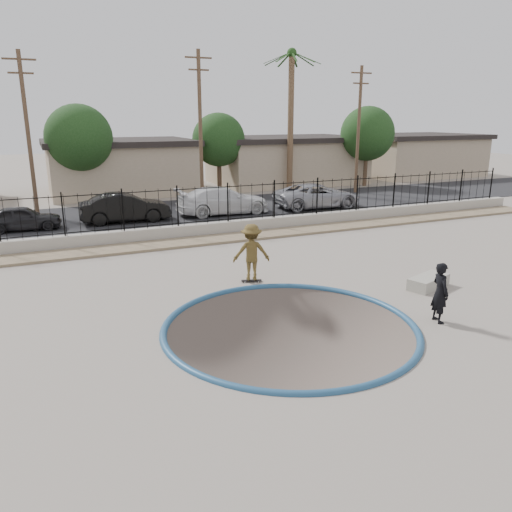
{
  "coord_description": "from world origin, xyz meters",
  "views": [
    {
      "loc": [
        -5.94,
        -12.14,
        5.58
      ],
      "look_at": [
        0.32,
        2.0,
        1.23
      ],
      "focal_mm": 35.0,
      "sensor_mm": 36.0,
      "label": 1
    }
  ],
  "objects": [
    {
      "name": "rock_strip",
      "position": [
        0.0,
        9.2,
        0.06
      ],
      "size": [
        42.0,
        1.6,
        0.11
      ],
      "primitive_type": "cube",
      "color": "#978163",
      "rests_on": "ground"
    },
    {
      "name": "car_c",
      "position": [
        3.98,
        15.0,
        0.83
      ],
      "size": [
        5.51,
        2.36,
        1.58
      ],
      "primitive_type": "imported",
      "rotation": [
        0.0,
        0.0,
        1.55
      ],
      "color": "silver",
      "rests_on": "street"
    },
    {
      "name": "coping_ring",
      "position": [
        0.0,
        -1.0,
        0.0
      ],
      "size": [
        7.04,
        7.04,
        0.2
      ],
      "primitive_type": "torus",
      "color": "navy",
      "rests_on": "ground"
    },
    {
      "name": "skater",
      "position": [
        0.59,
        3.0,
        0.98
      ],
      "size": [
        1.42,
        1.06,
        1.96
      ],
      "primitive_type": "imported",
      "rotation": [
        0.0,
        0.0,
        2.85
      ],
      "color": "brown",
      "rests_on": "ground"
    },
    {
      "name": "palm_right",
      "position": [
        12.0,
        22.0,
        7.33
      ],
      "size": [
        2.3,
        2.3,
        10.3
      ],
      "color": "brown",
      "rests_on": "ground"
    },
    {
      "name": "house_center",
      "position": [
        0.0,
        26.5,
        1.97
      ],
      "size": [
        10.6,
        8.6,
        3.9
      ],
      "color": "tan",
      "rests_on": "ground"
    },
    {
      "name": "car_b",
      "position": [
        -1.65,
        15.0,
        0.81
      ],
      "size": [
        4.78,
        1.8,
        1.56
      ],
      "primitive_type": "imported",
      "rotation": [
        0.0,
        0.0,
        1.54
      ],
      "color": "black",
      "rests_on": "street"
    },
    {
      "name": "ground",
      "position": [
        0.0,
        12.0,
        -1.1
      ],
      "size": [
        120.0,
        120.0,
        2.2
      ],
      "primitive_type": "cube",
      "color": "gray",
      "rests_on": "ground"
    },
    {
      "name": "house_east_far",
      "position": [
        28.0,
        26.5,
        1.97
      ],
      "size": [
        11.6,
        8.6,
        3.9
      ],
      "color": "tan",
      "rests_on": "ground"
    },
    {
      "name": "fence",
      "position": [
        0.0,
        10.3,
        1.5
      ],
      "size": [
        40.0,
        0.04,
        1.8
      ],
      "color": "black",
      "rests_on": "retaining_wall"
    },
    {
      "name": "videographer",
      "position": [
        4.0,
        -2.3,
        0.86
      ],
      "size": [
        0.51,
        0.69,
        1.72
      ],
      "primitive_type": "imported",
      "rotation": [
        0.0,
        0.0,
        1.4
      ],
      "color": "black",
      "rests_on": "ground"
    },
    {
      "name": "utility_pole_left",
      "position": [
        -6.0,
        19.0,
        4.7
      ],
      "size": [
        1.7,
        0.24,
        9.0
      ],
      "color": "#473323",
      "rests_on": "ground"
    },
    {
      "name": "utility_pole_mid",
      "position": [
        4.0,
        19.0,
        4.96
      ],
      "size": [
        1.7,
        0.24,
        9.5
      ],
      "color": "#473323",
      "rests_on": "ground"
    },
    {
      "name": "street_tree_left",
      "position": [
        -3.0,
        23.0,
        4.19
      ],
      "size": [
        4.32,
        4.32,
        6.36
      ],
      "color": "#473323",
      "rests_on": "ground"
    },
    {
      "name": "house_east",
      "position": [
        14.0,
        26.5,
        1.97
      ],
      "size": [
        12.6,
        8.6,
        3.9
      ],
      "color": "tan",
      "rests_on": "ground"
    },
    {
      "name": "retaining_wall",
      "position": [
        0.0,
        10.3,
        0.3
      ],
      "size": [
        42.0,
        0.45,
        0.6
      ],
      "primitive_type": "cube",
      "color": "#9D968A",
      "rests_on": "ground"
    },
    {
      "name": "utility_pole_right",
      "position": [
        16.0,
        19.0,
        4.7
      ],
      "size": [
        1.7,
        0.24,
        9.0
      ],
      "color": "#473323",
      "rests_on": "ground"
    },
    {
      "name": "street_tree_right",
      "position": [
        19.0,
        22.0,
        4.19
      ],
      "size": [
        4.32,
        4.32,
        6.36
      ],
      "color": "#473323",
      "rests_on": "ground"
    },
    {
      "name": "car_a",
      "position": [
        -6.72,
        15.0,
        0.66
      ],
      "size": [
        3.73,
        1.69,
        1.24
      ],
      "primitive_type": "imported",
      "rotation": [
        0.0,
        0.0,
        1.51
      ],
      "color": "black",
      "rests_on": "street"
    },
    {
      "name": "car_d",
      "position": [
        10.05,
        14.59,
        0.79
      ],
      "size": [
        5.53,
        2.76,
        1.5
      ],
      "primitive_type": "imported",
      "rotation": [
        0.0,
        0.0,
        1.52
      ],
      "color": "#94959C",
      "rests_on": "street"
    },
    {
      "name": "street",
      "position": [
        0.0,
        17.0,
        0.02
      ],
      "size": [
        90.0,
        8.0,
        0.04
      ],
      "primitive_type": "cube",
      "color": "black",
      "rests_on": "ground"
    },
    {
      "name": "bowl_pit",
      "position": [
        0.0,
        -1.0,
        0.0
      ],
      "size": [
        6.84,
        6.84,
        1.8
      ],
      "primitive_type": null,
      "color": "#4C423A",
      "rests_on": "ground"
    },
    {
      "name": "concrete_ledge",
      "position": [
        5.79,
        0.03,
        0.2
      ],
      "size": [
        1.74,
        1.18,
        0.4
      ],
      "primitive_type": "cube",
      "rotation": [
        0.0,
        0.0,
        0.33
      ],
      "color": "gray",
      "rests_on": "ground"
    },
    {
      "name": "street_tree_mid",
      "position": [
        7.0,
        24.0,
        3.84
      ],
      "size": [
        3.96,
        3.96,
        5.83
      ],
      "color": "#473323",
      "rests_on": "ground"
    },
    {
      "name": "skateboard",
      "position": [
        0.59,
        3.0,
        0.05
      ],
      "size": [
        0.73,
        0.37,
        0.06
      ],
      "rotation": [
        0.0,
        0.0,
        -0.29
      ],
      "color": "black",
      "rests_on": "ground"
    }
  ]
}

